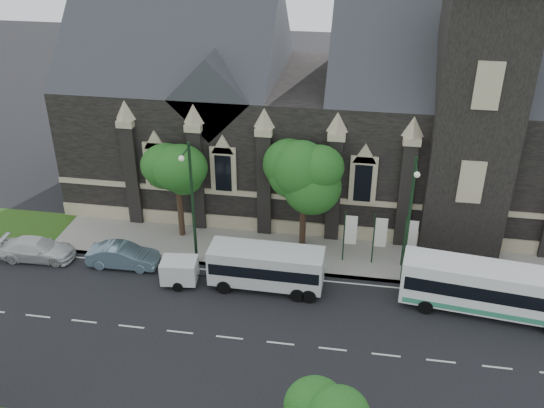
% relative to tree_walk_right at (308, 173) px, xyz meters
% --- Properties ---
extents(ground, '(160.00, 160.00, 0.00)m').
position_rel_tree_walk_right_xyz_m(ground, '(-3.21, -10.71, -5.82)').
color(ground, black).
rests_on(ground, ground).
extents(sidewalk, '(80.00, 5.00, 0.15)m').
position_rel_tree_walk_right_xyz_m(sidewalk, '(-3.21, -1.21, -5.74)').
color(sidewalk, gray).
rests_on(sidewalk, ground).
extents(museum, '(40.00, 17.70, 29.90)m').
position_rel_tree_walk_right_xyz_m(museum, '(1.90, 8.07, 2.35)').
color(museum, black).
rests_on(museum, ground).
extents(tree_walk_right, '(4.08, 4.08, 7.80)m').
position_rel_tree_walk_right_xyz_m(tree_walk_right, '(0.00, 0.00, 0.00)').
color(tree_walk_right, black).
rests_on(tree_walk_right, ground).
extents(tree_walk_left, '(3.91, 3.91, 7.64)m').
position_rel_tree_walk_right_xyz_m(tree_walk_left, '(-9.01, -0.01, -0.08)').
color(tree_walk_left, black).
rests_on(tree_walk_left, ground).
extents(street_lamp_near, '(0.36, 1.88, 9.00)m').
position_rel_tree_walk_right_xyz_m(street_lamp_near, '(6.79, -3.62, -0.71)').
color(street_lamp_near, black).
rests_on(street_lamp_near, ground).
extents(street_lamp_mid, '(0.36, 1.88, 9.00)m').
position_rel_tree_walk_right_xyz_m(street_lamp_mid, '(-7.21, -3.62, -0.71)').
color(street_lamp_mid, black).
rests_on(street_lamp_mid, ground).
extents(banner_flag_left, '(0.90, 0.10, 4.00)m').
position_rel_tree_walk_right_xyz_m(banner_flag_left, '(3.08, -1.71, -3.43)').
color(banner_flag_left, black).
rests_on(banner_flag_left, ground).
extents(banner_flag_center, '(0.90, 0.10, 4.00)m').
position_rel_tree_walk_right_xyz_m(banner_flag_center, '(5.08, -1.71, -3.43)').
color(banner_flag_center, black).
rests_on(banner_flag_center, ground).
extents(banner_flag_right, '(0.90, 0.10, 4.00)m').
position_rel_tree_walk_right_xyz_m(banner_flag_right, '(7.08, -1.71, -3.43)').
color(banner_flag_right, black).
rests_on(banner_flag_right, ground).
extents(tour_coach, '(11.29, 3.71, 3.23)m').
position_rel_tree_walk_right_xyz_m(tour_coach, '(12.15, -5.88, -4.05)').
color(tour_coach, white).
rests_on(tour_coach, ground).
extents(shuttle_bus, '(7.38, 2.68, 2.83)m').
position_rel_tree_walk_right_xyz_m(shuttle_bus, '(-1.92, -5.46, -4.18)').
color(shuttle_bus, silver).
rests_on(shuttle_bus, ground).
extents(box_trailer, '(3.41, 2.01, 1.78)m').
position_rel_tree_walk_right_xyz_m(box_trailer, '(-7.60, -5.99, -4.81)').
color(box_trailer, silver).
rests_on(box_trailer, ground).
extents(sedan, '(4.91, 1.83, 1.60)m').
position_rel_tree_walk_right_xyz_m(sedan, '(-12.04, -4.64, -5.02)').
color(sedan, slate).
rests_on(sedan, ground).
extents(car_far_white, '(5.33, 2.40, 1.52)m').
position_rel_tree_walk_right_xyz_m(car_far_white, '(-18.31, -4.75, -5.06)').
color(car_far_white, silver).
rests_on(car_far_white, ground).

